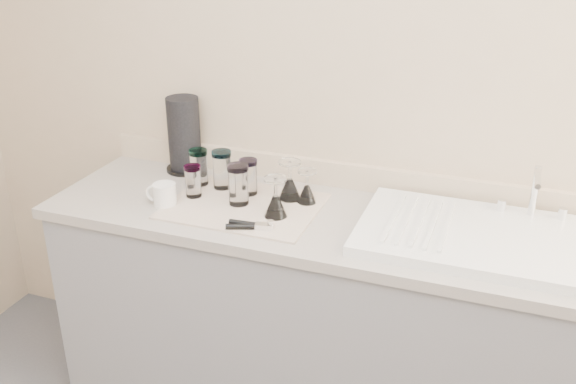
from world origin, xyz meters
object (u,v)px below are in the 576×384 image
at_px(goblet_back_left, 290,186).
at_px(tumbler_magenta, 193,181).
at_px(tumbler_cyan, 222,169).
at_px(white_mug, 164,195).
at_px(goblet_back_right, 307,192).
at_px(can_opener, 250,226).
at_px(sink_unit, 484,237).
at_px(paper_towel_roll, 184,135).
at_px(tumbler_lavender, 238,184).
at_px(tumbler_teal, 199,167).
at_px(goblet_front_left, 276,203).
at_px(tumbler_purple, 248,177).

bearing_deg(goblet_back_left, tumbler_magenta, -163.18).
xyz_separation_m(tumbler_cyan, white_mug, (-0.14, -0.21, -0.04)).
bearing_deg(goblet_back_right, can_opener, -112.69).
bearing_deg(can_opener, tumbler_magenta, 150.93).
distance_m(sink_unit, paper_towel_roll, 1.26).
height_order(sink_unit, tumbler_lavender, sink_unit).
relative_size(tumbler_teal, goblet_front_left, 0.98).
distance_m(sink_unit, white_mug, 1.14).
height_order(tumbler_purple, paper_towel_roll, paper_towel_roll).
distance_m(tumbler_teal, tumbler_purple, 0.22).
bearing_deg(tumbler_purple, tumbler_lavender, -88.60).
distance_m(tumbler_purple, goblet_back_right, 0.24).
bearing_deg(goblet_back_right, tumbler_cyan, 177.34).
height_order(tumbler_cyan, white_mug, tumbler_cyan).
bearing_deg(goblet_front_left, sink_unit, 5.67).
bearing_deg(tumbler_lavender, can_opener, -54.83).
bearing_deg(tumbler_lavender, paper_towel_roll, 145.23).
relative_size(tumbler_magenta, goblet_front_left, 0.84).
bearing_deg(tumbler_cyan, goblet_front_left, -30.02).
height_order(tumbler_lavender, paper_towel_roll, paper_towel_roll).
relative_size(tumbler_cyan, goblet_front_left, 1.03).
distance_m(goblet_front_left, white_mug, 0.43).
bearing_deg(goblet_front_left, tumbler_magenta, 171.62).
bearing_deg(tumbler_purple, tumbler_teal, 175.39).
distance_m(tumbler_magenta, white_mug, 0.12).
xyz_separation_m(goblet_back_right, paper_towel_roll, (-0.58, 0.15, 0.10)).
distance_m(tumbler_purple, goblet_front_left, 0.22).
bearing_deg(goblet_back_right, tumbler_magenta, -166.92).
bearing_deg(goblet_back_right, tumbler_purple, -179.34).
bearing_deg(tumbler_purple, tumbler_cyan, 170.92).
relative_size(tumbler_purple, tumbler_lavender, 0.90).
distance_m(sink_unit, goblet_back_right, 0.65).
xyz_separation_m(tumbler_cyan, can_opener, (0.24, -0.29, -0.07)).
height_order(tumbler_teal, tumbler_lavender, tumbler_lavender).
bearing_deg(tumbler_magenta, white_mug, -124.85).
relative_size(tumbler_purple, tumbler_magenta, 1.12).
xyz_separation_m(sink_unit, goblet_front_left, (-0.71, -0.07, 0.04)).
bearing_deg(tumbler_purple, white_mug, -142.72).
bearing_deg(goblet_back_right, paper_towel_roll, 166.03).
bearing_deg(white_mug, paper_towel_roll, 105.48).
height_order(sink_unit, can_opener, sink_unit).
xyz_separation_m(tumbler_cyan, tumbler_lavender, (0.12, -0.12, 0.00)).
distance_m(tumbler_lavender, white_mug, 0.28).
xyz_separation_m(sink_unit, goblet_back_left, (-0.72, 0.09, 0.04)).
bearing_deg(goblet_front_left, tumbler_lavender, 163.13).
xyz_separation_m(goblet_back_left, goblet_back_right, (0.07, -0.01, -0.01)).
bearing_deg(tumbler_lavender, tumbler_purple, 91.40).
bearing_deg(sink_unit, white_mug, -174.07).
height_order(goblet_back_left, goblet_front_left, goblet_back_left).
bearing_deg(tumbler_lavender, tumbler_magenta, 179.42).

